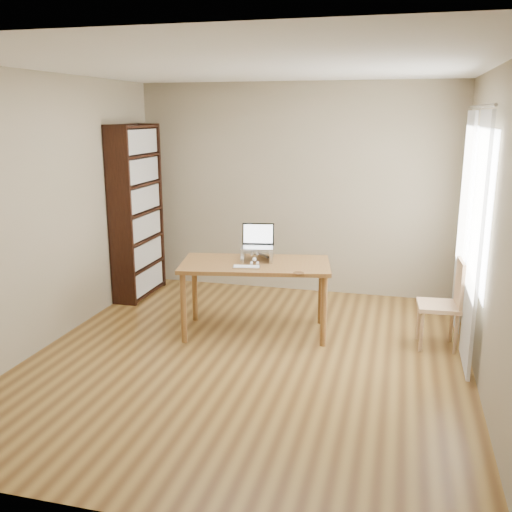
{
  "coord_description": "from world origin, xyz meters",
  "views": [
    {
      "loc": [
        1.3,
        -4.75,
        2.21
      ],
      "look_at": [
        -0.09,
        0.63,
        0.83
      ],
      "focal_mm": 40.0,
      "sensor_mm": 36.0,
      "label": 1
    }
  ],
  "objects_px": {
    "desk": "(255,271)",
    "chair": "(446,301)",
    "bookshelf": "(137,212)",
    "laptop": "(259,241)",
    "keyboard": "(246,267)",
    "cat": "(256,254)"
  },
  "relations": [
    {
      "from": "desk",
      "to": "cat",
      "type": "distance_m",
      "value": 0.19
    },
    {
      "from": "bookshelf",
      "to": "desk",
      "type": "relative_size",
      "value": 1.31
    },
    {
      "from": "bookshelf",
      "to": "desk",
      "type": "distance_m",
      "value": 1.99
    },
    {
      "from": "laptop",
      "to": "chair",
      "type": "bearing_deg",
      "value": -12.26
    },
    {
      "from": "desk",
      "to": "laptop",
      "type": "height_order",
      "value": "laptop"
    },
    {
      "from": "laptop",
      "to": "keyboard",
      "type": "bearing_deg",
      "value": -105.73
    },
    {
      "from": "bookshelf",
      "to": "chair",
      "type": "xyz_separation_m",
      "value": [
        3.6,
        -0.82,
        -0.58
      ]
    },
    {
      "from": "laptop",
      "to": "keyboard",
      "type": "distance_m",
      "value": 0.4
    },
    {
      "from": "desk",
      "to": "cat",
      "type": "height_order",
      "value": "cat"
    },
    {
      "from": "desk",
      "to": "chair",
      "type": "relative_size",
      "value": 1.83
    },
    {
      "from": "desk",
      "to": "keyboard",
      "type": "relative_size",
      "value": 5.66
    },
    {
      "from": "desk",
      "to": "bookshelf",
      "type": "bearing_deg",
      "value": 142.17
    },
    {
      "from": "keyboard",
      "to": "cat",
      "type": "bearing_deg",
      "value": 77.74
    },
    {
      "from": "keyboard",
      "to": "chair",
      "type": "distance_m",
      "value": 1.95
    },
    {
      "from": "bookshelf",
      "to": "desk",
      "type": "xyz_separation_m",
      "value": [
        1.73,
        -0.9,
        -0.39
      ]
    },
    {
      "from": "cat",
      "to": "chair",
      "type": "bearing_deg",
      "value": -14.83
    },
    {
      "from": "keyboard",
      "to": "desk",
      "type": "bearing_deg",
      "value": 71.18
    },
    {
      "from": "cat",
      "to": "keyboard",
      "type": "bearing_deg",
      "value": -105.89
    },
    {
      "from": "cat",
      "to": "laptop",
      "type": "bearing_deg",
      "value": 38.34
    },
    {
      "from": "keyboard",
      "to": "bookshelf",
      "type": "bearing_deg",
      "value": 136.4
    },
    {
      "from": "bookshelf",
      "to": "cat",
      "type": "relative_size",
      "value": 4.48
    },
    {
      "from": "bookshelf",
      "to": "laptop",
      "type": "distance_m",
      "value": 1.89
    }
  ]
}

